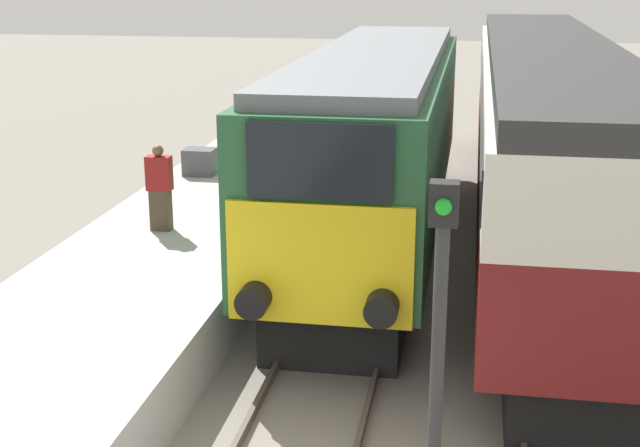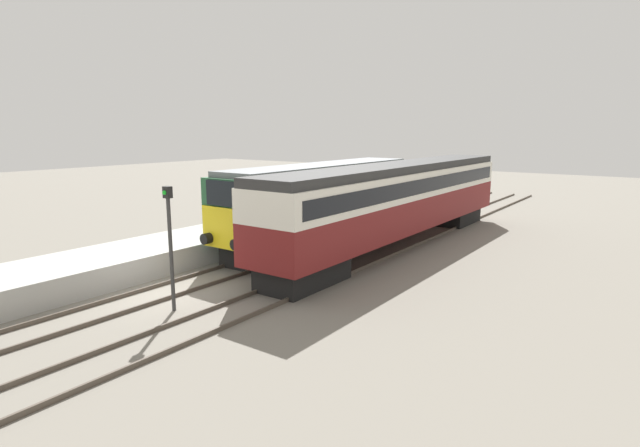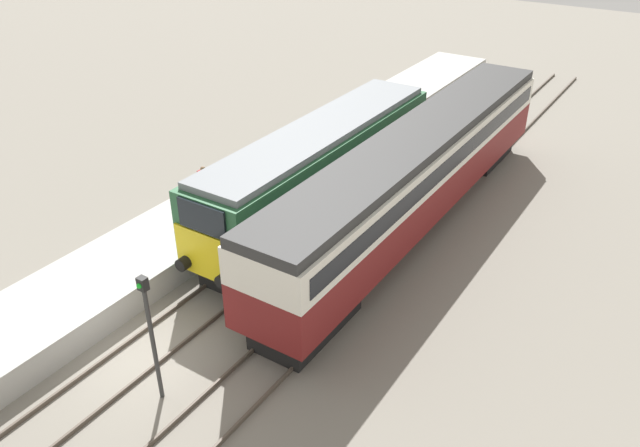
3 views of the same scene
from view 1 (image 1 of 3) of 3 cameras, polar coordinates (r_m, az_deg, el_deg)
The scene contains 8 objects.
platform_left at distance 17.47m, azimuth -7.91°, elevation -0.94°, with size 3.50×50.00×0.96m.
rails_near_track at distance 14.14m, azimuth 1.36°, elevation -6.81°, with size 1.51×60.00×0.14m.
rails_far_track at distance 14.09m, azimuth 15.28°, elevation -7.51°, with size 1.50×60.00×0.14m.
locomotive at distance 17.97m, azimuth 3.64°, elevation 5.40°, with size 2.70×13.75×4.00m.
passenger_carriage at distance 19.51m, azimuth 14.25°, elevation 6.56°, with size 2.75×19.73×4.07m.
person_on_platform at distance 16.24m, azimuth -10.21°, elevation 2.22°, with size 0.44×0.26×1.57m.
signal_post at distance 7.71m, azimuth 7.52°, elevation -9.02°, with size 0.24×0.28×3.96m.
luggage_crate at distance 20.52m, azimuth -7.70°, elevation 3.94°, with size 0.70×0.56×0.60m.
Camera 1 is at (1.90, -7.85, 5.65)m, focal length 50.00 mm.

